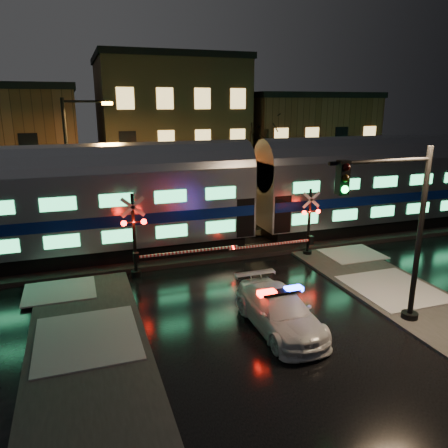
{
  "coord_description": "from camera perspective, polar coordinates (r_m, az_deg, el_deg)",
  "views": [
    {
      "loc": [
        -6.39,
        -17.46,
        8.07
      ],
      "look_at": [
        0.44,
        2.5,
        2.2
      ],
      "focal_mm": 35.0,
      "sensor_mm": 36.0,
      "label": 1
    }
  ],
  "objects": [
    {
      "name": "crossing_signal_right",
      "position": [
        23.66,
        10.35,
        -0.78
      ],
      "size": [
        5.23,
        0.63,
        3.7
      ],
      "color": "black",
      "rests_on": "ground"
    },
    {
      "name": "traffic_light",
      "position": [
        16.63,
        21.67,
        -1.41
      ],
      "size": [
        4.3,
        0.74,
        6.64
      ],
      "rotation": [
        0.0,
        0.0,
        0.14
      ],
      "color": "black",
      "rests_on": "ground"
    },
    {
      "name": "ground",
      "position": [
        20.27,
        1.11,
        -7.92
      ],
      "size": [
        120.0,
        120.0,
        0.0
      ],
      "primitive_type": "plane",
      "color": "black",
      "rests_on": "ground"
    },
    {
      "name": "train",
      "position": [
        24.83,
        3.94,
        4.63
      ],
      "size": [
        51.0,
        3.12,
        5.92
      ],
      "color": "black",
      "rests_on": "ballast"
    },
    {
      "name": "sidewalk_right",
      "position": [
        19.02,
        27.05,
        -11.19
      ],
      "size": [
        4.0,
        20.0,
        0.12
      ],
      "primitive_type": "cube",
      "color": "#2D2D2D",
      "rests_on": "ground"
    },
    {
      "name": "building_mid",
      "position": [
        40.9,
        -7.19,
        12.17
      ],
      "size": [
        12.0,
        11.0,
        11.5
      ],
      "primitive_type": "cube",
      "color": "brown",
      "rests_on": "ground"
    },
    {
      "name": "streetlight",
      "position": [
        26.66,
        -19.09,
        7.7
      ],
      "size": [
        2.79,
        0.29,
        8.36
      ],
      "color": "black",
      "rests_on": "ground"
    },
    {
      "name": "crossing_signal_left",
      "position": [
        20.95,
        -10.59,
        -2.47
      ],
      "size": [
        5.75,
        0.65,
        4.07
      ],
      "color": "black",
      "rests_on": "ground"
    },
    {
      "name": "ballast",
      "position": [
        24.67,
        -2.86,
        -3.27
      ],
      "size": [
        90.0,
        4.2,
        0.24
      ],
      "primitive_type": "cube",
      "color": "black",
      "rests_on": "ground"
    },
    {
      "name": "building_right",
      "position": [
        45.05,
        9.69,
        10.46
      ],
      "size": [
        12.0,
        10.0,
        8.5
      ],
      "primitive_type": "cube",
      "color": "brown",
      "rests_on": "ground"
    },
    {
      "name": "police_car",
      "position": [
        16.41,
        7.28,
        -11.19
      ],
      "size": [
        2.03,
        4.94,
        1.6
      ],
      "rotation": [
        0.0,
        0.0,
        0.0
      ],
      "color": "silver",
      "rests_on": "ground"
    },
    {
      "name": "sidewalk_left",
      "position": [
        13.98,
        -16.9,
        -20.16
      ],
      "size": [
        4.0,
        20.0,
        0.12
      ],
      "primitive_type": "cube",
      "color": "#2D2D2D",
      "rests_on": "ground"
    }
  ]
}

